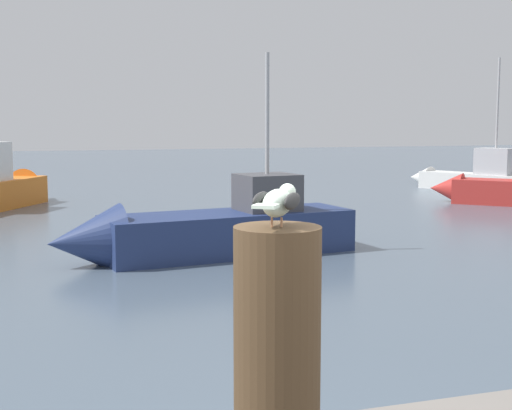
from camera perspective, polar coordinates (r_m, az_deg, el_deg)
mooring_post at (r=2.69m, az=1.67°, el=-11.83°), size 0.32×0.32×0.96m
seagull at (r=2.58m, az=1.76°, el=0.28°), size 0.27×0.35×0.14m
boat_navy at (r=13.38m, az=-4.56°, el=-2.08°), size 5.84×2.08×3.99m
boat_white at (r=27.11m, az=16.79°, el=2.13°), size 3.09×5.09×4.78m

